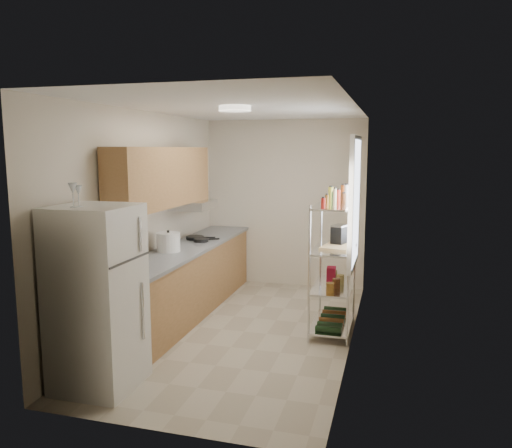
% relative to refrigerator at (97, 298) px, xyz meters
% --- Properties ---
extents(room, '(2.52, 4.42, 2.62)m').
position_rel_refrigerator_xyz_m(room, '(0.87, 1.65, 0.47)').
color(room, '#B8AB95').
rests_on(room, ground).
extents(counter_run, '(0.63, 3.51, 0.90)m').
position_rel_refrigerator_xyz_m(counter_run, '(-0.05, 2.09, -0.38)').
color(counter_run, '#A47445').
rests_on(counter_run, ground).
extents(upper_cabinets, '(0.33, 2.20, 0.72)m').
position_rel_refrigerator_xyz_m(upper_cabinets, '(-0.19, 1.75, 0.98)').
color(upper_cabinets, '#A47445').
rests_on(upper_cabinets, room).
extents(range_hood, '(0.50, 0.60, 0.12)m').
position_rel_refrigerator_xyz_m(range_hood, '(-0.13, 2.55, 0.56)').
color(range_hood, '#B7BABC').
rests_on(range_hood, room).
extents(window, '(0.06, 1.00, 1.46)m').
position_rel_refrigerator_xyz_m(window, '(2.09, 2.00, 0.72)').
color(window, white).
rests_on(window, room).
extents(bakers_rack, '(0.45, 0.90, 1.73)m').
position_rel_refrigerator_xyz_m(bakers_rack, '(1.87, 1.95, 0.28)').
color(bakers_rack, silver).
rests_on(bakers_rack, ground).
extents(ceiling_dome, '(0.34, 0.34, 0.05)m').
position_rel_refrigerator_xyz_m(ceiling_dome, '(0.87, 1.35, 1.74)').
color(ceiling_dome, white).
rests_on(ceiling_dome, room).
extents(refrigerator, '(0.68, 0.68, 1.66)m').
position_rel_refrigerator_xyz_m(refrigerator, '(0.00, 0.00, 0.00)').
color(refrigerator, silver).
rests_on(refrigerator, ground).
extents(wine_glass_a, '(0.07, 0.07, 0.21)m').
position_rel_refrigerator_xyz_m(wine_glass_a, '(-0.07, -0.18, 0.93)').
color(wine_glass_a, silver).
rests_on(wine_glass_a, refrigerator).
extents(wine_glass_b, '(0.07, 0.07, 0.18)m').
position_rel_refrigerator_xyz_m(wine_glass_b, '(-0.05, -0.12, 0.92)').
color(wine_glass_b, silver).
rests_on(wine_glass_b, refrigerator).
extents(rice_cooker, '(0.29, 0.29, 0.23)m').
position_rel_refrigerator_xyz_m(rice_cooker, '(-0.12, 1.74, 0.19)').
color(rice_cooker, white).
rests_on(rice_cooker, counter_run).
extents(frying_pan_large, '(0.30, 0.30, 0.04)m').
position_rel_refrigerator_xyz_m(frying_pan_large, '(-0.14, 2.61, 0.09)').
color(frying_pan_large, black).
rests_on(frying_pan_large, counter_run).
extents(frying_pan_small, '(0.28, 0.28, 0.04)m').
position_rel_refrigerator_xyz_m(frying_pan_small, '(0.02, 2.45, 0.09)').
color(frying_pan_small, black).
rests_on(frying_pan_small, counter_run).
extents(cutting_board, '(0.40, 0.48, 0.03)m').
position_rel_refrigerator_xyz_m(cutting_board, '(1.92, 1.95, 0.19)').
color(cutting_board, tan).
rests_on(cutting_board, bakers_rack).
extents(espresso_machine, '(0.20, 0.25, 0.25)m').
position_rel_refrigerator_xyz_m(espresso_machine, '(1.92, 2.11, 0.30)').
color(espresso_machine, black).
rests_on(espresso_machine, bakers_rack).
extents(storage_bag, '(0.11, 0.15, 0.17)m').
position_rel_refrigerator_xyz_m(storage_bag, '(1.83, 2.17, -0.19)').
color(storage_bag, maroon).
rests_on(storage_bag, bakers_rack).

